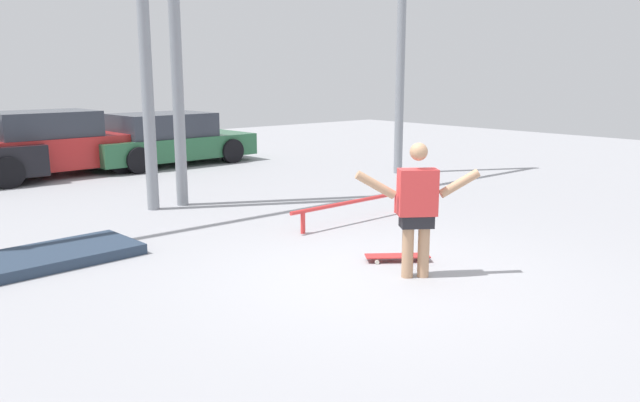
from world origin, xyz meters
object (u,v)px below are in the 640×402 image
parked_car_green (167,140)px  skateboarder (417,205)px  manual_pad (2,266)px  skateboard (397,256)px  parked_car_red (50,145)px  grind_rail (353,204)px

parked_car_green → skateboarder: bearing=-104.2°
manual_pad → parked_car_green: 8.97m
skateboard → manual_pad: 4.74m
parked_car_red → parked_car_green: bearing=-4.6°
skateboard → parked_car_green: bearing=116.3°
manual_pad → parked_car_green: parked_car_green is taller
parked_car_green → manual_pad: bearing=-131.9°
skateboard → parked_car_green: parked_car_green is taller
grind_rail → manual_pad: bearing=169.6°
parked_car_green → grind_rail: bearing=-98.4°
skateboard → grind_rail: 2.14m
skateboarder → parked_car_red: skateboarder is taller
skateboarder → skateboard: 1.00m
skateboarder → parked_car_green: skateboarder is taller
skateboarder → parked_car_red: 10.36m
skateboarder → manual_pad: bearing=172.3°
skateboard → parked_car_green: size_ratio=0.18×
skateboard → manual_pad: (-3.85, 2.76, 0.00)m
parked_car_red → parked_car_green: size_ratio=0.92×
skateboarder → parked_car_green: (2.14, 10.21, -0.21)m
parked_car_red → skateboard: bearing=-86.3°
skateboarder → parked_car_red: size_ratio=0.39×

